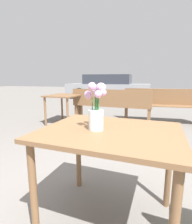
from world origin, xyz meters
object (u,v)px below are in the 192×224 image
object	(u,v)px
table_front	(110,143)
bench_far	(163,104)
bench_near	(111,105)
parked_car	(108,87)
table_back	(64,99)
flower_vase	(96,112)

from	to	relation	value
table_front	bench_far	bearing A→B (deg)	80.75
bench_near	bench_far	bearing A→B (deg)	23.21
bench_near	parked_car	size ratio (longest dim) A/B	0.43
table_front	table_back	world-z (taller)	table_front
table_front	bench_near	distance (m)	3.03
bench_far	parked_car	distance (m)	5.57
table_back	parked_car	distance (m)	5.74
table_front	parked_car	distance (m)	8.65
parked_car	bench_far	bearing A→B (deg)	-62.08
table_front	flower_vase	xyz separation A→B (m)	(-0.10, -0.03, 0.23)
flower_vase	table_back	world-z (taller)	flower_vase
flower_vase	bench_near	world-z (taller)	flower_vase
flower_vase	table_back	bearing A→B (deg)	121.73
bench_near	table_back	bearing A→B (deg)	-165.63
bench_far	table_back	xyz separation A→B (m)	(-2.33, -0.81, 0.13)
bench_near	bench_far	size ratio (longest dim) A/B	1.01
table_back	flower_vase	bearing A→B (deg)	-58.27
bench_far	parked_car	world-z (taller)	parked_car
flower_vase	bench_far	size ratio (longest dim) A/B	0.17
table_front	bench_near	bearing A→B (deg)	102.60
bench_far	table_back	bearing A→B (deg)	-160.86
table_back	table_front	bearing A→B (deg)	-56.52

